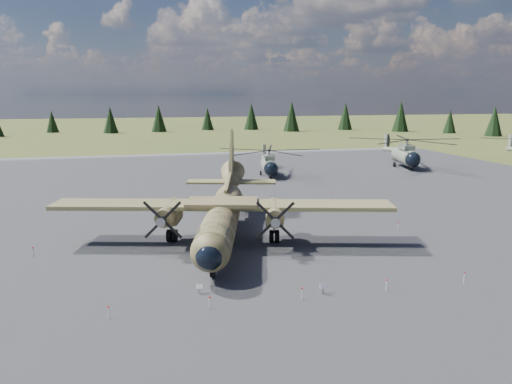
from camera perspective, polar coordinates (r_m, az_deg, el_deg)
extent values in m
plane|color=#504F23|center=(44.92, -2.82, -5.81)|extent=(500.00, 500.00, 0.00)
cube|color=slate|center=(54.42, -4.85, -2.82)|extent=(120.00, 120.00, 0.04)
cylinder|color=#3B3C20|center=(43.62, -3.93, -3.13)|extent=(7.51, 18.54, 2.87)
sphere|color=#3B3C20|center=(34.81, -5.24, -6.86)|extent=(3.44, 3.44, 2.81)
sphere|color=black|center=(34.30, -5.34, -7.23)|extent=(2.52, 2.52, 2.06)
cube|color=black|center=(36.14, -4.98, -4.91)|extent=(2.40, 2.11, 0.56)
cone|color=#3B3C20|center=(55.17, -2.87, 1.04)|extent=(4.52, 7.52, 4.31)
cube|color=#9FA2A4|center=(44.91, -3.80, -4.27)|extent=(3.46, 6.43, 0.51)
cube|color=#343F21|center=(43.85, -3.89, -1.48)|extent=(29.58, 11.00, 0.36)
cube|color=#3B3C20|center=(43.80, -3.90, -1.19)|extent=(6.88, 5.14, 0.36)
cylinder|color=#3B3C20|center=(44.31, -9.86, -2.23)|extent=(2.85, 5.54, 1.54)
cube|color=#3B3C20|center=(45.25, -9.64, -2.82)|extent=(2.38, 3.76, 0.82)
cone|color=gray|center=(41.14, -10.73, -3.30)|extent=(0.99, 1.09, 0.78)
cylinder|color=black|center=(45.69, -9.57, -4.93)|extent=(1.16, 1.32, 1.13)
cylinder|color=#3B3C20|center=(43.52, 2.14, -2.32)|extent=(2.85, 5.54, 1.54)
cube|color=#3B3C20|center=(44.47, 2.12, -2.91)|extent=(2.38, 3.76, 0.82)
cone|color=gray|center=(40.29, 2.23, -3.42)|extent=(0.99, 1.09, 0.78)
cylinder|color=black|center=(44.93, 2.10, -5.06)|extent=(1.16, 1.32, 1.13)
cube|color=#3B3C20|center=(51.25, -3.17, 0.95)|extent=(2.27, 7.54, 1.72)
cube|color=#343F21|center=(55.67, -2.83, 1.18)|extent=(10.07, 4.70, 0.23)
cylinder|color=gray|center=(36.30, -5.00, -7.84)|extent=(0.18, 0.18, 0.92)
cylinder|color=black|center=(36.55, -4.98, -8.94)|extent=(0.59, 1.02, 0.96)
cylinder|color=slate|center=(80.60, 1.49, 3.00)|extent=(3.35, 6.87, 2.28)
sphere|color=black|center=(77.37, 1.73, 2.62)|extent=(2.42, 2.42, 2.10)
sphere|color=slate|center=(83.84, 1.27, 3.31)|extent=(2.42, 2.42, 2.10)
cube|color=slate|center=(80.05, 1.52, 3.99)|extent=(2.02, 3.14, 0.68)
cylinder|color=gray|center=(79.97, 1.52, 4.48)|extent=(0.38, 0.38, 0.91)
cylinder|color=slate|center=(87.18, 1.05, 3.83)|extent=(2.06, 7.82, 1.31)
cube|color=slate|center=(90.43, 0.86, 4.82)|extent=(0.41, 1.29, 2.19)
cylinder|color=black|center=(90.46, 1.06, 4.82)|extent=(0.45, 2.35, 2.37)
cylinder|color=black|center=(78.11, 1.68, 1.75)|extent=(0.36, 0.66, 0.62)
cylinder|color=black|center=(81.77, 0.55, 2.18)|extent=(0.39, 0.77, 0.73)
cylinder|color=gray|center=(81.69, 0.55, 2.51)|extent=(0.15, 0.15, 1.32)
cylinder|color=black|center=(82.01, 2.27, 2.20)|extent=(0.39, 0.77, 0.73)
cylinder|color=gray|center=(81.93, 2.27, 2.53)|extent=(0.15, 0.15, 1.32)
cylinder|color=slate|center=(93.58, 16.70, 3.88)|extent=(4.32, 8.34, 2.76)
sphere|color=black|center=(89.86, 17.50, 3.52)|extent=(3.00, 3.00, 2.54)
sphere|color=slate|center=(97.32, 15.96, 4.18)|extent=(3.00, 3.00, 2.54)
cube|color=slate|center=(92.97, 16.85, 4.92)|extent=(2.56, 3.84, 0.83)
cylinder|color=gray|center=(92.89, 16.87, 5.43)|extent=(0.47, 0.47, 1.10)
cylinder|color=slate|center=(101.20, 15.25, 4.69)|extent=(2.83, 9.41, 1.58)
cube|color=slate|center=(105.00, 14.62, 5.70)|extent=(0.55, 1.56, 2.65)
cylinder|color=black|center=(105.11, 14.83, 5.69)|extent=(0.65, 2.82, 2.87)
cylinder|color=black|center=(90.69, 17.31, 2.61)|extent=(0.46, 0.80, 0.75)
cylinder|color=black|center=(94.56, 15.53, 3.04)|extent=(0.50, 0.93, 0.88)
cylinder|color=gray|center=(94.49, 15.55, 3.38)|extent=(0.18, 0.18, 1.60)
cylinder|color=black|center=(95.51, 17.24, 3.02)|extent=(0.50, 0.93, 0.88)
cylinder|color=gray|center=(95.43, 17.26, 3.36)|extent=(0.18, 0.18, 1.60)
cube|color=slate|center=(114.85, 27.02, 5.22)|extent=(0.65, 1.50, 2.56)
cylinder|color=black|center=(115.00, 27.19, 5.21)|extent=(0.85, 2.67, 2.77)
cube|color=gray|center=(34.02, -6.50, -11.05)|extent=(0.09, 0.09, 0.55)
cube|color=silver|center=(33.87, -6.50, -10.66)|extent=(0.47, 0.27, 0.31)
cube|color=gray|center=(34.08, 7.64, -10.98)|extent=(0.10, 0.10, 0.61)
cube|color=silver|center=(33.92, 7.69, -10.55)|extent=(0.52, 0.29, 0.35)
cylinder|color=silver|center=(31.43, -16.47, -13.15)|extent=(0.07, 0.07, 0.80)
cylinder|color=red|center=(31.27, -16.51, -12.48)|extent=(0.12, 0.12, 0.10)
cylinder|color=silver|center=(31.64, -5.29, -12.54)|extent=(0.07, 0.07, 0.80)
cylinder|color=red|center=(31.48, -5.31, -11.87)|extent=(0.12, 0.12, 0.10)
cylinder|color=silver|center=(32.97, 5.29, -11.54)|extent=(0.07, 0.07, 0.80)
cylinder|color=red|center=(32.82, 5.30, -10.89)|extent=(0.12, 0.12, 0.10)
cylinder|color=silver|center=(35.28, 14.69, -10.31)|extent=(0.07, 0.07, 0.80)
cylinder|color=red|center=(35.14, 14.72, -9.71)|extent=(0.12, 0.12, 0.10)
cylinder|color=silver|center=(38.40, 22.69, -9.05)|extent=(0.07, 0.07, 0.80)
cylinder|color=red|center=(38.27, 22.73, -8.49)|extent=(0.12, 0.12, 0.10)
cylinder|color=silver|center=(60.08, -21.05, -1.81)|extent=(0.07, 0.07, 0.80)
cylinder|color=red|center=(59.99, -21.07, -1.44)|extent=(0.12, 0.12, 0.10)
cylinder|color=silver|center=(59.56, -13.40, -1.47)|extent=(0.07, 0.07, 0.80)
cylinder|color=red|center=(59.48, -13.42, -1.10)|extent=(0.12, 0.12, 0.10)
cylinder|color=silver|center=(60.11, -5.76, -1.11)|extent=(0.07, 0.07, 0.80)
cylinder|color=red|center=(60.03, -5.77, -0.73)|extent=(0.12, 0.12, 0.10)
cylinder|color=silver|center=(61.71, 1.61, -0.74)|extent=(0.07, 0.07, 0.80)
cylinder|color=red|center=(61.63, 1.61, -0.37)|extent=(0.12, 0.12, 0.10)
cylinder|color=silver|center=(64.27, 8.50, -0.38)|extent=(0.07, 0.07, 0.80)
cylinder|color=red|center=(64.19, 8.51, -0.03)|extent=(0.12, 0.12, 0.10)
cylinder|color=silver|center=(44.84, -24.13, -6.30)|extent=(0.07, 0.07, 0.80)
cylinder|color=red|center=(44.73, -24.17, -5.81)|extent=(0.12, 0.12, 0.10)
cylinder|color=silver|center=(50.48, 15.93, -3.86)|extent=(0.07, 0.07, 0.80)
cylinder|color=red|center=(50.38, 15.95, -3.42)|extent=(0.12, 0.12, 0.10)
cone|color=black|center=(176.39, 25.58, 7.33)|extent=(5.29, 5.29, 9.45)
cone|color=black|center=(183.82, 21.28, 7.53)|extent=(4.45, 4.45, 7.94)
cone|color=black|center=(186.54, 16.20, 8.32)|extent=(6.03, 6.03, 10.77)
cone|color=black|center=(191.47, 10.18, 8.55)|extent=(5.66, 5.66, 10.10)
cone|color=black|center=(180.97, 4.08, 8.66)|extent=(6.03, 6.03, 10.76)
cone|color=black|center=(189.22, -0.54, 8.66)|extent=(5.56, 5.56, 9.92)
cone|color=black|center=(188.35, -5.57, 8.35)|extent=(4.65, 4.65, 8.30)
cone|color=black|center=(181.09, -11.05, 8.27)|extent=(5.28, 5.28, 9.44)
cone|color=black|center=(178.96, -16.31, 7.92)|extent=(5.01, 5.01, 8.95)
cone|color=black|center=(188.40, -22.28, 7.47)|extent=(4.22, 4.22, 7.54)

